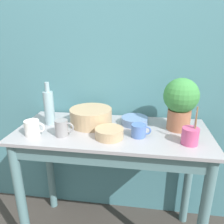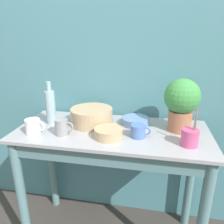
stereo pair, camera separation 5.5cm
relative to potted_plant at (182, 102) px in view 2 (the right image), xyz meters
The scene contains 11 objects.
wall_back 0.50m from the potted_plant, 148.74° to the left, with size 6.00×0.05×2.40m.
counter_table 0.58m from the potted_plant, 166.89° to the right, with size 1.21×0.54×0.87m.
potted_plant is the anchor object (origin of this frame).
bowl_wash_large 0.58m from the potted_plant, behind, with size 0.28×0.28×0.11m.
bottle_tall 0.84m from the potted_plant, behind, with size 0.07×0.07×0.28m.
mug_blue 0.32m from the potted_plant, 149.03° to the right, with size 0.12×0.09×0.08m.
mug_white 0.91m from the potted_plant, 166.14° to the right, with size 0.12×0.09×0.09m.
mug_grey 0.73m from the potted_plant, 164.14° to the right, with size 0.11×0.08×0.10m.
bowl_small_tan 0.48m from the potted_plant, 155.73° to the right, with size 0.17×0.17×0.06m.
bowl_small_blue 0.32m from the potted_plant, behind, with size 0.18×0.18×0.05m.
utensil_cup 0.24m from the potted_plant, 79.67° to the right, with size 0.09×0.09×0.21m.
Camera 2 is at (0.24, -0.97, 1.44)m, focal length 35.00 mm.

